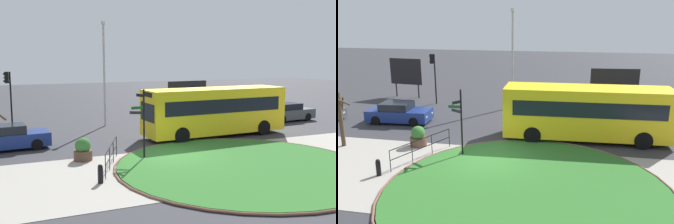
% 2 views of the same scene
% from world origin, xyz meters
% --- Properties ---
extents(ground, '(120.00, 120.00, 0.00)m').
position_xyz_m(ground, '(0.00, 0.00, 0.00)').
color(ground, '#333338').
extents(sidewalk_paving, '(32.00, 7.57, 0.02)m').
position_xyz_m(sidewalk_paving, '(0.00, -2.22, 0.01)').
color(sidewalk_paving, '#9E998E').
rests_on(sidewalk_paving, ground).
extents(grass_island, '(12.06, 12.06, 0.10)m').
position_xyz_m(grass_island, '(2.40, -3.08, 0.05)').
color(grass_island, '#2D6B28').
rests_on(grass_island, ground).
extents(grass_kerb_ring, '(12.37, 12.37, 0.11)m').
position_xyz_m(grass_kerb_ring, '(2.40, -3.08, 0.06)').
color(grass_kerb_ring, brown).
rests_on(grass_kerb_ring, ground).
extents(signpost_directional, '(0.72, 1.06, 3.60)m').
position_xyz_m(signpost_directional, '(-1.54, 0.13, 2.11)').
color(signpost_directional, black).
rests_on(signpost_directional, ground).
extents(bollard_foreground, '(0.22, 0.22, 0.82)m').
position_xyz_m(bollard_foreground, '(-4.51, -2.95, 0.42)').
color(bollard_foreground, black).
rests_on(bollard_foreground, ground).
extents(railing_grass_edge, '(1.61, 3.74, 1.09)m').
position_xyz_m(railing_grass_edge, '(-3.39, -0.63, 0.70)').
color(railing_grass_edge, black).
rests_on(railing_grass_edge, ground).
extents(bus_yellow, '(9.72, 2.92, 3.16)m').
position_xyz_m(bus_yellow, '(4.93, 4.04, 1.70)').
color(bus_yellow, yellow).
rests_on(bus_yellow, ground).
extents(car_near_lane, '(4.40, 2.14, 1.42)m').
position_xyz_m(car_near_lane, '(-7.71, 5.18, 0.67)').
color(car_near_lane, navy).
rests_on(car_near_lane, ground).
extents(car_oncoming, '(4.50, 2.04, 1.45)m').
position_xyz_m(car_oncoming, '(13.57, 7.15, 0.68)').
color(car_oncoming, '#474C51').
rests_on(car_oncoming, ground).
extents(traffic_light_near, '(0.49, 0.27, 4.18)m').
position_xyz_m(traffic_light_near, '(-7.41, 10.84, 3.04)').
color(traffic_light_near, black).
rests_on(traffic_light_near, ground).
extents(lamppost_tall, '(0.32, 0.32, 7.76)m').
position_xyz_m(lamppost_tall, '(-0.70, 10.75, 4.17)').
color(lamppost_tall, '#B7B7BC').
rests_on(lamppost_tall, ground).
extents(billboard_left, '(3.91, 0.48, 3.06)m').
position_xyz_m(billboard_left, '(7.39, 13.19, 1.96)').
color(billboard_left, black).
rests_on(billboard_left, ground).
extents(planter_near_signpost, '(0.93, 0.93, 1.17)m').
position_xyz_m(planter_near_signpost, '(-4.40, 1.07, 0.53)').
color(planter_near_signpost, brown).
rests_on(planter_near_signpost, ground).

